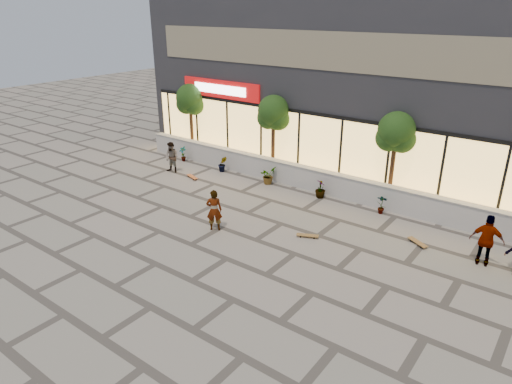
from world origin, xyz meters
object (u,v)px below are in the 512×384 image
Objects in this scene: skateboard_center at (308,235)px; skateboard_right_near at (418,242)px; skater_left at (172,157)px; skater_right_near at (487,241)px; skater_center at (214,210)px; tree_mideast at (396,134)px; tree_midwest at (273,115)px; tree_west at (190,101)px; skateboard_left at (192,177)px.

skateboard_center is 3.85m from skateboard_right_near.
skater_right_near reaches higher than skater_left.
skater_center is 1.88× the size of skateboard_right_near.
skater_right_near is (4.38, -3.01, -2.11)m from tree_mideast.
tree_mideast is 7.92m from skater_center.
tree_midwest is 5.50m from skater_left.
tree_west is at bearing 130.93° from skateboard_center.
skater_center is 5.72m from skateboard_left.
skateboard_left is (2.75, -2.89, -2.90)m from tree_west.
skateboard_right_near is at bearing -7.57° from skater_left.
skateboard_center is at bearing -19.38° from skater_left.
skater_center is 9.23m from skater_right_near.
skater_right_near reaches higher than skater_center.
tree_mideast reaches higher than skateboard_right_near.
tree_midwest is at bearing -168.87° from skateboard_right_near.
skateboard_center is (-5.50, -1.78, -0.79)m from skater_right_near.
tree_west is 11.50m from tree_mideast.
skateboard_right_near is at bearing 169.69° from skater_center.
skateboard_center is at bearing -120.39° from skateboard_right_near.
skater_left is at bearing -68.59° from skater_center.
skateboard_left is at bearing -133.57° from tree_midwest.
skater_right_near is 5.83m from skateboard_center.
skateboard_left is (-7.62, 1.90, 0.00)m from skateboard_center.
tree_midwest is at bearing 180.00° from tree_mideast.
skater_right_near is at bearing 28.30° from skateboard_right_near.
tree_west is 2.46× the size of skater_center.
skateboard_center is at bearing 9.37° from skater_right_near.
tree_midwest reaches higher than skater_center.
skater_right_near is 13.15m from skateboard_left.
skater_center is 1.86× the size of skateboard_left.
skater_left is 1.58m from skateboard_left.
tree_midwest is at bearing 111.23° from skateboard_center.
skater_left is 12.43m from skateboard_right_near.
tree_mideast is 2.24× the size of skater_right_near.
skateboard_left reaches higher than skateboard_center.
tree_midwest is 9.22m from skateboard_right_near.
tree_midwest is 4.79× the size of skateboard_center.
tree_midwest is 4.57× the size of skateboard_left.
skateboard_left is at bearing -75.32° from skater_center.
tree_west is 2.54× the size of skater_left.
skater_left reaches higher than skateboard_right_near.
skateboard_right_near is (8.25, -2.92, -2.90)m from tree_midwest.
skateboard_right_near is (2.25, -2.92, -2.90)m from tree_mideast.
skater_left is at bearing -64.70° from tree_west.
skater_center is at bearing -37.68° from skater_left.
tree_west is 2.24× the size of skater_right_near.
tree_mideast is 4.69m from skateboard_right_near.
skater_left is at bearing -163.81° from skateboard_left.
skater_left is 14.54m from skater_right_near.
skateboard_center is (10.38, -4.79, -2.90)m from tree_west.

